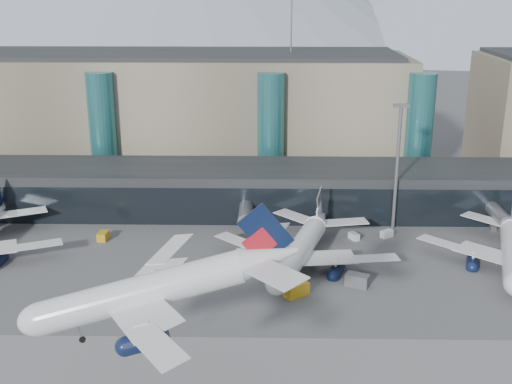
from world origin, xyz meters
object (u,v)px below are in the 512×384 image
at_px(veh_c, 357,280).
at_px(veh_g, 354,236).
at_px(veh_b, 103,236).
at_px(veh_h, 296,289).
at_px(veh_d, 387,234).
at_px(lightmast_mid, 397,160).
at_px(jet_parked_mid, 304,238).
at_px(hero_jet, 168,279).

xyz_separation_m(veh_c, veh_g, (1.98, 20.23, -0.41)).
bearing_deg(veh_b, veh_h, -117.02).
relative_size(veh_b, veh_h, 0.72).
xyz_separation_m(veh_d, veh_h, (-18.82, -25.09, 0.37)).
bearing_deg(lightmast_mid, jet_parked_mid, -139.22).
bearing_deg(lightmast_mid, veh_d, -113.16).
bearing_deg(veh_d, veh_b, 146.99).
xyz_separation_m(veh_b, veh_d, (55.58, 2.46, -0.10)).
bearing_deg(jet_parked_mid, veh_g, -27.80).
xyz_separation_m(hero_jet, veh_c, (25.44, 34.55, -16.80)).
relative_size(lightmast_mid, hero_jet, 0.79).
height_order(lightmast_mid, veh_c, lightmast_mid).
xyz_separation_m(veh_d, veh_g, (-6.61, -1.28, -0.06)).
xyz_separation_m(lightmast_mid, veh_h, (-20.92, -30.00, -13.34)).
height_order(lightmast_mid, veh_g, lightmast_mid).
xyz_separation_m(veh_g, veh_h, (-12.21, -23.81, 0.44)).
height_order(veh_g, veh_h, veh_h).
distance_m(veh_c, veh_h, 10.83).
distance_m(jet_parked_mid, veh_g, 15.08).
xyz_separation_m(hero_jet, jet_parked_mid, (17.04, 44.51, -13.49)).
bearing_deg(veh_h, lightmast_mid, 19.80).
distance_m(hero_jet, jet_parked_mid, 49.53).
distance_m(hero_jet, veh_c, 46.08).
distance_m(jet_parked_mid, veh_d, 20.88).
distance_m(lightmast_mid, veh_d, 14.71).
distance_m(jet_parked_mid, veh_h, 14.04).
relative_size(hero_jet, veh_c, 8.44).
bearing_deg(veh_h, veh_d, 17.81).
height_order(lightmast_mid, veh_d, lightmast_mid).
distance_m(veh_b, veh_c, 50.71).
bearing_deg(veh_d, hero_jet, -156.80).
relative_size(veh_c, veh_d, 1.54).
height_order(lightmast_mid, veh_h, lightmast_mid).
bearing_deg(veh_c, lightmast_mid, 93.70).
bearing_deg(veh_c, jet_parked_mid, 155.88).
height_order(lightmast_mid, jet_parked_mid, lightmast_mid).
relative_size(hero_jet, veh_d, 12.96).
relative_size(veh_g, veh_h, 0.57).
distance_m(veh_c, veh_d, 23.17).
height_order(jet_parked_mid, veh_d, jet_parked_mid).
xyz_separation_m(hero_jet, veh_d, (34.03, 56.07, -17.15)).
distance_m(hero_jet, veh_g, 63.64).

